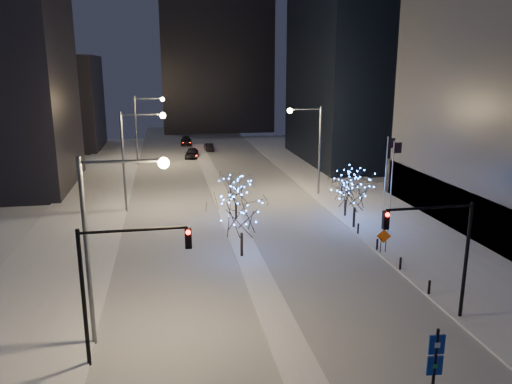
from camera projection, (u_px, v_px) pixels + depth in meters
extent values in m
plane|color=silver|center=(288.00, 345.00, 26.15)|extent=(160.00, 160.00, 0.00)
cube|color=#9EA3AC|center=(217.00, 189.00, 59.52)|extent=(20.00, 130.00, 0.02)
cube|color=white|center=(222.00, 199.00, 54.74)|extent=(2.00, 80.00, 0.15)
cube|color=white|center=(390.00, 218.00, 47.83)|extent=(10.00, 90.00, 0.15)
cube|color=white|center=(73.00, 236.00, 42.75)|extent=(8.00, 90.00, 0.15)
cube|color=black|center=(46.00, 103.00, 86.39)|extent=(18.00, 16.00, 16.00)
cube|color=black|center=(215.00, 34.00, 109.79)|extent=(24.00, 14.00, 42.00)
cylinder|color=#595E66|center=(87.00, 255.00, 25.08)|extent=(0.24, 0.24, 10.00)
cylinder|color=#595E66|center=(122.00, 161.00, 24.28)|extent=(4.00, 0.16, 0.16)
sphere|color=#F1CA78|center=(164.00, 163.00, 24.67)|extent=(0.56, 0.56, 0.56)
cylinder|color=#595E66|center=(123.00, 163.00, 48.92)|extent=(0.24, 0.24, 10.00)
cylinder|color=#595E66|center=(142.00, 114.00, 48.12)|extent=(4.00, 0.16, 0.16)
sphere|color=#F1CA78|center=(163.00, 115.00, 48.51)|extent=(0.56, 0.56, 0.56)
cylinder|color=#595E66|center=(136.00, 131.00, 72.76)|extent=(0.24, 0.24, 10.00)
cylinder|color=#595E66|center=(148.00, 98.00, 71.96)|extent=(4.00, 0.16, 0.16)
sphere|color=#F1CA78|center=(162.00, 99.00, 72.35)|extent=(0.56, 0.56, 0.56)
cylinder|color=#595E66|center=(320.00, 151.00, 55.46)|extent=(0.24, 0.24, 10.00)
cylinder|color=#595E66|center=(305.00, 109.00, 54.00)|extent=(3.50, 0.16, 0.16)
sphere|color=#F1CA78|center=(290.00, 111.00, 53.73)|extent=(0.56, 0.56, 0.56)
cylinder|color=black|center=(84.00, 300.00, 23.54)|extent=(0.20, 0.20, 7.00)
cylinder|color=black|center=(134.00, 230.00, 23.17)|extent=(5.00, 0.14, 0.14)
cube|color=black|center=(188.00, 238.00, 23.74)|extent=(0.32, 0.28, 1.00)
sphere|color=#FF0C05|center=(188.00, 232.00, 23.48)|extent=(0.22, 0.22, 0.22)
cylinder|color=black|center=(466.00, 262.00, 28.08)|extent=(0.20, 0.20, 7.00)
cylinder|color=black|center=(430.00, 208.00, 26.84)|extent=(5.00, 0.14, 0.14)
cube|color=black|center=(386.00, 220.00, 26.53)|extent=(0.32, 0.28, 1.00)
sphere|color=#FF0C05|center=(388.00, 215.00, 26.28)|extent=(0.22, 0.22, 0.22)
cylinder|color=silver|center=(391.00, 187.00, 42.66)|extent=(0.10, 0.10, 8.00)
cube|color=black|center=(398.00, 148.00, 41.89)|extent=(0.70, 0.03, 0.90)
cylinder|color=silver|center=(385.00, 181.00, 45.15)|extent=(0.10, 0.10, 8.00)
cube|color=black|center=(391.00, 143.00, 44.38)|extent=(0.70, 0.03, 0.90)
cylinder|color=black|center=(429.00, 287.00, 31.60)|extent=(0.16, 0.16, 0.90)
cylinder|color=black|center=(400.00, 263.00, 35.41)|extent=(0.16, 0.16, 0.90)
cylinder|color=black|center=(377.00, 244.00, 39.23)|extent=(0.16, 0.16, 0.90)
cylinder|color=black|center=(358.00, 228.00, 43.04)|extent=(0.16, 0.16, 0.90)
imported|color=black|center=(192.00, 153.00, 79.36)|extent=(2.60, 4.93, 1.60)
imported|color=black|center=(209.00, 147.00, 86.14)|extent=(1.46, 4.01, 1.31)
imported|color=black|center=(186.00, 141.00, 92.59)|extent=(2.18, 4.94, 1.41)
cylinder|color=black|center=(242.00, 244.00, 37.84)|extent=(0.22, 0.22, 1.83)
cylinder|color=black|center=(236.00, 211.00, 47.12)|extent=(0.22, 0.22, 1.53)
cylinder|color=black|center=(354.00, 217.00, 44.69)|extent=(0.22, 0.22, 1.79)
cylinder|color=black|center=(345.00, 208.00, 48.14)|extent=(0.22, 0.22, 1.57)
cylinder|color=black|center=(434.00, 370.00, 20.79)|extent=(0.13, 0.13, 3.79)
cube|color=#0D3099|center=(437.00, 345.00, 20.50)|extent=(0.68, 0.14, 0.87)
cube|color=#0D3099|center=(435.00, 365.00, 20.74)|extent=(0.68, 0.14, 0.87)
cylinder|color=black|center=(381.00, 245.00, 38.66)|extent=(0.06, 0.06, 1.10)
cylinder|color=black|center=(386.00, 245.00, 38.73)|extent=(0.06, 0.06, 1.10)
cube|color=orange|center=(384.00, 236.00, 38.52)|extent=(1.12, 0.26, 1.14)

